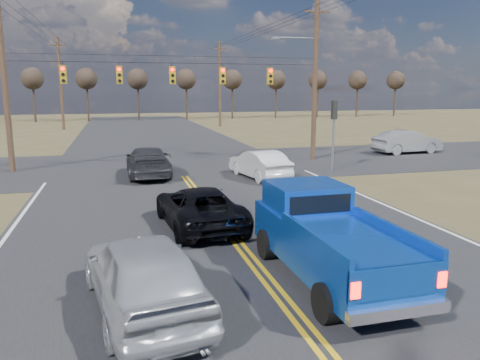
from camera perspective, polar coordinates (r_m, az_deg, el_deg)
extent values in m
plane|color=brown|center=(11.48, 3.39, -12.24)|extent=(160.00, 160.00, 0.00)
cube|color=#28282B|center=(20.78, -5.25, -1.59)|extent=(14.00, 120.00, 0.02)
cube|color=#28282B|center=(28.56, -7.95, 1.83)|extent=(120.00, 12.00, 0.02)
cylinder|color=#473323|center=(28.57, -26.80, 10.84)|extent=(0.32, 0.32, 10.00)
cylinder|color=#473323|center=(30.60, 9.12, 11.81)|extent=(0.32, 0.32, 10.00)
cube|color=#473323|center=(30.95, 9.38, 19.60)|extent=(1.60, 0.12, 0.12)
cylinder|color=black|center=(28.23, -8.29, 13.93)|extent=(18.00, 0.02, 0.02)
cylinder|color=black|center=(28.26, -8.31, 14.74)|extent=(18.00, 0.02, 0.02)
cube|color=#B28C14|center=(28.13, -20.74, 11.93)|extent=(0.34, 0.24, 1.00)
cylinder|color=#FF0C05|center=(28.01, -20.82, 12.61)|extent=(0.20, 0.06, 0.20)
cylinder|color=black|center=(28.00, -20.77, 11.94)|extent=(0.20, 0.06, 0.20)
cylinder|color=black|center=(27.99, -20.73, 11.26)|extent=(0.20, 0.06, 0.20)
cube|color=black|center=(27.98, -20.84, 12.84)|extent=(0.24, 0.14, 0.03)
cube|color=#B28C14|center=(28.01, -14.49, 12.29)|extent=(0.34, 0.24, 1.00)
cylinder|color=#FF0C05|center=(27.88, -14.53, 12.98)|extent=(0.20, 0.06, 0.20)
cylinder|color=black|center=(27.87, -14.49, 12.30)|extent=(0.20, 0.06, 0.20)
cylinder|color=black|center=(27.86, -14.46, 11.62)|extent=(0.20, 0.06, 0.20)
cube|color=black|center=(27.86, -14.54, 13.21)|extent=(0.24, 0.14, 0.03)
cube|color=#B28C14|center=(28.21, -8.25, 12.51)|extent=(0.34, 0.24, 1.00)
cylinder|color=#FF0C05|center=(28.08, -8.23, 13.20)|extent=(0.20, 0.06, 0.20)
cylinder|color=black|center=(28.07, -8.21, 12.52)|extent=(0.20, 0.06, 0.20)
cylinder|color=black|center=(28.06, -8.19, 11.85)|extent=(0.20, 0.06, 0.20)
cube|color=black|center=(28.05, -8.23, 13.42)|extent=(0.24, 0.14, 0.03)
cube|color=#B28C14|center=(28.72, -2.15, 12.59)|extent=(0.34, 0.24, 1.00)
cylinder|color=#FF0C05|center=(28.59, -2.09, 13.26)|extent=(0.20, 0.06, 0.20)
cylinder|color=black|center=(28.58, -2.08, 12.60)|extent=(0.20, 0.06, 0.20)
cylinder|color=black|center=(28.57, -2.08, 11.94)|extent=(0.20, 0.06, 0.20)
cube|color=black|center=(28.57, -2.08, 13.48)|extent=(0.24, 0.14, 0.03)
cube|color=#B28C14|center=(29.52, 3.68, 12.53)|extent=(0.34, 0.24, 1.00)
cylinder|color=#FF0C05|center=(29.40, 3.78, 13.18)|extent=(0.20, 0.06, 0.20)
cylinder|color=black|center=(29.39, 3.77, 12.54)|extent=(0.20, 0.06, 0.20)
cylinder|color=black|center=(29.38, 3.76, 11.90)|extent=(0.20, 0.06, 0.20)
cube|color=black|center=(29.38, 3.80, 13.40)|extent=(0.24, 0.14, 0.03)
cylinder|color=slate|center=(26.34, 11.26, 4.46)|extent=(0.12, 0.12, 3.20)
cube|color=black|center=(26.20, 11.41, 8.37)|extent=(0.24, 0.34, 1.00)
cylinder|color=slate|center=(30.21, 6.74, 16.82)|extent=(2.80, 0.10, 0.10)
cube|color=slate|center=(29.76, 4.31, 16.86)|extent=(0.55, 0.22, 0.14)
cylinder|color=#473323|center=(56.29, -21.01, 10.83)|extent=(0.32, 0.32, 10.00)
cube|color=#473323|center=(56.48, -21.32, 15.08)|extent=(1.60, 0.12, 0.12)
cylinder|color=#473323|center=(57.34, -2.47, 11.53)|extent=(0.32, 0.32, 10.00)
cube|color=#473323|center=(57.53, -2.51, 15.72)|extent=(1.60, 0.12, 0.12)
cylinder|color=black|center=(29.78, 8.91, 20.15)|extent=(0.02, 58.00, 0.02)
cylinder|color=black|center=(30.06, 10.21, 20.03)|extent=(0.02, 58.00, 0.02)
cylinder|color=black|center=(30.36, 11.48, 19.89)|extent=(0.02, 58.00, 0.02)
cylinder|color=#33261C|center=(70.83, -23.79, 8.71)|extent=(0.28, 0.28, 5.50)
sphere|color=#2D231C|center=(70.82, -24.00, 11.25)|extent=(3.00, 3.00, 3.00)
cylinder|color=#33261C|center=(70.12, -18.07, 9.08)|extent=(0.28, 0.28, 5.50)
sphere|color=#2D231C|center=(70.11, -18.23, 11.65)|extent=(3.00, 3.00, 3.00)
cylinder|color=#33261C|center=(70.10, -12.28, 9.37)|extent=(0.28, 0.28, 5.50)
sphere|color=#2D231C|center=(70.09, -12.39, 11.94)|extent=(3.00, 3.00, 3.00)
cylinder|color=#33261C|center=(70.78, -6.54, 9.56)|extent=(0.28, 0.28, 5.50)
sphere|color=#2D231C|center=(70.77, -6.59, 12.11)|extent=(3.00, 3.00, 3.00)
cylinder|color=#33261C|center=(72.14, -0.95, 9.66)|extent=(0.28, 0.28, 5.50)
sphere|color=#2D231C|center=(72.13, -0.96, 12.16)|extent=(3.00, 3.00, 3.00)
cylinder|color=#33261C|center=(74.13, 4.38, 9.67)|extent=(0.28, 0.28, 5.50)
sphere|color=#2D231C|center=(74.12, 4.42, 12.10)|extent=(3.00, 3.00, 3.00)
cylinder|color=#33261C|center=(76.71, 9.40, 9.60)|extent=(0.28, 0.28, 5.50)
sphere|color=#2D231C|center=(76.70, 9.47, 11.95)|extent=(3.00, 3.00, 3.00)
cylinder|color=#33261C|center=(79.83, 14.05, 9.47)|extent=(0.28, 0.28, 5.50)
sphere|color=#2D231C|center=(79.82, 14.16, 11.73)|extent=(3.00, 3.00, 3.00)
cylinder|color=#33261C|center=(83.42, 18.33, 9.30)|extent=(0.28, 0.28, 5.50)
sphere|color=#2D231C|center=(83.41, 18.46, 11.46)|extent=(3.00, 3.00, 3.00)
cylinder|color=black|center=(9.64, 10.52, -14.51)|extent=(0.33, 0.82, 0.81)
cylinder|color=black|center=(10.58, 20.20, -12.65)|extent=(0.33, 0.82, 0.81)
cylinder|color=black|center=(12.77, 3.29, -7.82)|extent=(0.33, 0.82, 0.81)
cylinder|color=black|center=(13.49, 11.13, -6.98)|extent=(0.33, 0.82, 0.81)
cube|color=blue|center=(11.37, 10.97, -7.73)|extent=(2.10, 5.51, 1.02)
cube|color=blue|center=(12.42, 8.10, -2.03)|extent=(1.90, 1.75, 0.73)
cube|color=black|center=(11.68, 9.75, -2.92)|extent=(1.62, 0.08, 0.46)
cube|color=blue|center=(9.87, 8.81, -6.86)|extent=(0.14, 3.35, 0.20)
cube|color=blue|center=(10.78, 18.25, -5.75)|extent=(0.14, 3.35, 0.20)
cube|color=blue|center=(9.11, 18.78, -11.61)|extent=(2.03, 0.11, 0.61)
cube|color=silver|center=(9.28, 18.81, -14.95)|extent=(2.08, 0.21, 0.22)
cube|color=#FF0C05|center=(8.65, 13.88, -12.94)|extent=(0.18, 0.06, 0.30)
cube|color=#FF0C05|center=(9.61, 23.39, -11.07)|extent=(0.18, 0.06, 0.30)
imported|color=#B0B3B9|center=(9.95, -11.72, -11.02)|extent=(2.71, 5.15, 1.67)
imported|color=black|center=(15.57, -5.02, -3.31)|extent=(2.64, 5.07, 1.37)
imported|color=silver|center=(24.06, 2.38, 1.96)|extent=(2.29, 4.62, 1.46)
imported|color=#333338|center=(25.03, -11.15, 2.21)|extent=(2.17, 5.32, 1.54)
imported|color=gray|center=(35.39, 19.71, 4.40)|extent=(2.23, 5.13, 1.64)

